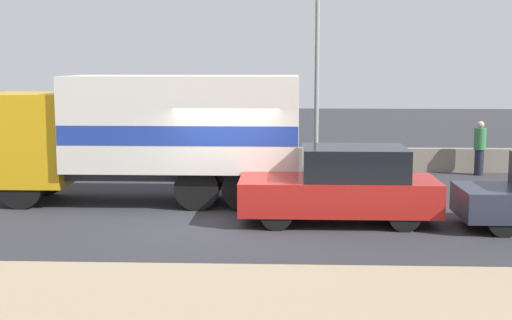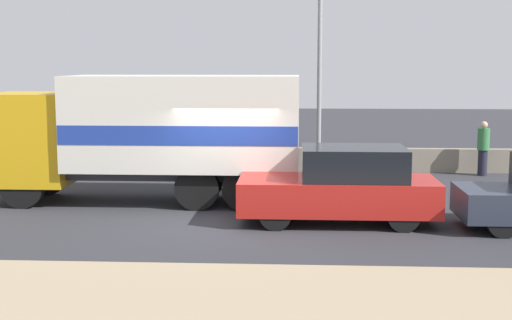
{
  "view_description": "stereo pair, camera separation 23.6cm",
  "coord_description": "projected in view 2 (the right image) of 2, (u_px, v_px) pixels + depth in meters",
  "views": [
    {
      "loc": [
        1.42,
        -15.96,
        3.57
      ],
      "look_at": [
        0.7,
        0.85,
        1.26
      ],
      "focal_mm": 50.0,
      "sensor_mm": 36.0,
      "label": 1
    },
    {
      "loc": [
        1.65,
        -15.95,
        3.57
      ],
      "look_at": [
        0.7,
        0.85,
        1.26
      ],
      "focal_mm": 50.0,
      "sensor_mm": 36.0,
      "label": 2
    }
  ],
  "objects": [
    {
      "name": "pedestrian",
      "position": [
        483.0,
        148.0,
        22.55
      ],
      "size": [
        0.38,
        0.38,
        1.73
      ],
      "color": "#1E1E2D",
      "rests_on": "ground_plane"
    },
    {
      "name": "ground_plane",
      "position": [
        224.0,
        219.0,
        16.36
      ],
      "size": [
        80.0,
        80.0,
        0.0
      ],
      "primitive_type": "plane",
      "color": "#2D2D33"
    },
    {
      "name": "street_lamp",
      "position": [
        320.0,
        59.0,
        22.1
      ],
      "size": [
        0.56,
        0.28,
        6.26
      ],
      "color": "gray",
      "rests_on": "ground_plane"
    },
    {
      "name": "stone_wall_backdrop",
      "position": [
        246.0,
        159.0,
        23.71
      ],
      "size": [
        60.0,
        0.35,
        0.78
      ],
      "color": "gray",
      "rests_on": "ground_plane"
    },
    {
      "name": "car_hatchback",
      "position": [
        342.0,
        186.0,
        15.89
      ],
      "size": [
        4.4,
        1.86,
        1.71
      ],
      "rotation": [
        0.0,
        0.0,
        3.14
      ],
      "color": "#B21E19",
      "rests_on": "ground_plane"
    },
    {
      "name": "box_truck",
      "position": [
        154.0,
        130.0,
        18.11
      ],
      "size": [
        7.83,
        2.43,
        3.24
      ],
      "rotation": [
        0.0,
        0.0,
        3.14
      ],
      "color": "gold",
      "rests_on": "ground_plane"
    }
  ]
}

